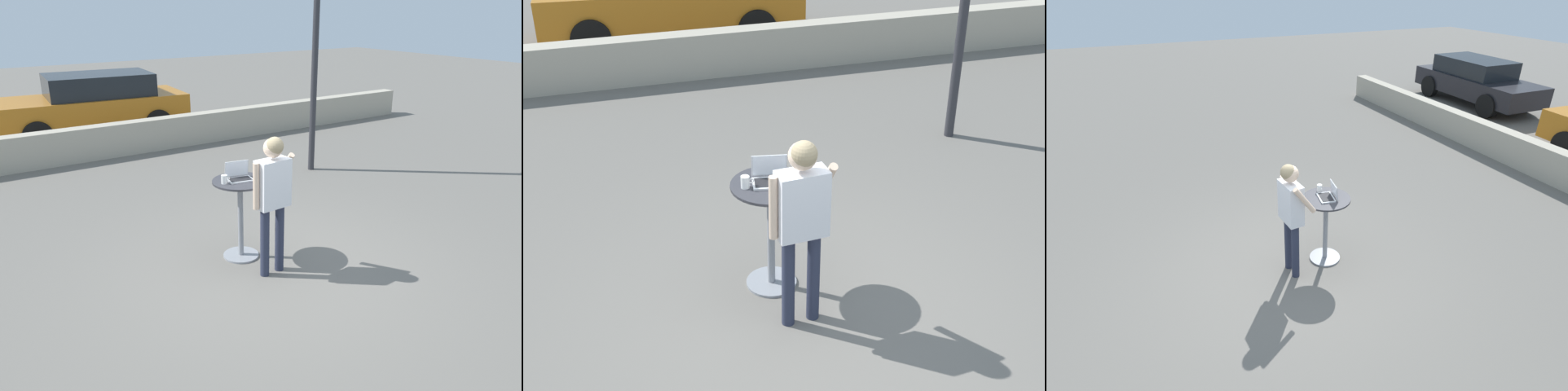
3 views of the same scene
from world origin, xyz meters
TOP-DOWN VIEW (x-y plane):
  - ground_plane at (0.00, 0.00)m, footprint 50.00×50.00m
  - pavement_kerb at (0.00, 6.14)m, footprint 16.78×0.35m
  - cafe_table at (-0.14, 0.60)m, footprint 0.70×0.70m
  - laptop at (-0.13, 0.64)m, footprint 0.35×0.30m
  - coffee_mug at (-0.36, 0.60)m, footprint 0.12×0.08m
  - standing_person at (-0.05, 0.02)m, footprint 0.56×0.40m

SIDE VIEW (x-z plane):
  - ground_plane at x=0.00m, z-range 0.00..0.00m
  - pavement_kerb at x=0.00m, z-range 0.00..0.70m
  - cafe_table at x=-0.14m, z-range 0.15..1.21m
  - standing_person at x=-0.05m, z-range 0.24..1.96m
  - laptop at x=-0.13m, z-range 0.99..1.21m
  - coffee_mug at x=-0.36m, z-range 1.05..1.16m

